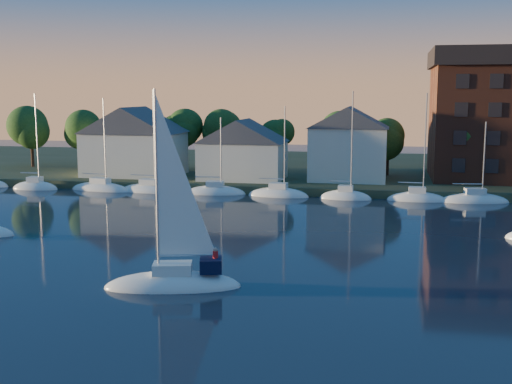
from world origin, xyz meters
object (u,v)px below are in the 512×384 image
(clubhouse_east, at_px, (348,143))
(hero_sailboat, at_px, (175,279))
(clubhouse_centre, at_px, (243,149))
(clubhouse_west, at_px, (134,140))

(clubhouse_east, distance_m, hero_sailboat, 48.81)
(clubhouse_centre, relative_size, clubhouse_east, 1.10)
(clubhouse_centre, relative_size, hero_sailboat, 0.83)
(clubhouse_centre, height_order, hero_sailboat, hero_sailboat)
(clubhouse_west, bearing_deg, clubhouse_centre, -3.58)
(clubhouse_west, xyz_separation_m, hero_sailboat, (22.04, -46.85, -5.35))
(clubhouse_east, bearing_deg, clubhouse_centre, -171.87)
(clubhouse_east, relative_size, hero_sailboat, 0.76)
(clubhouse_west, distance_m, hero_sailboat, 52.05)
(clubhouse_west, relative_size, clubhouse_centre, 1.18)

